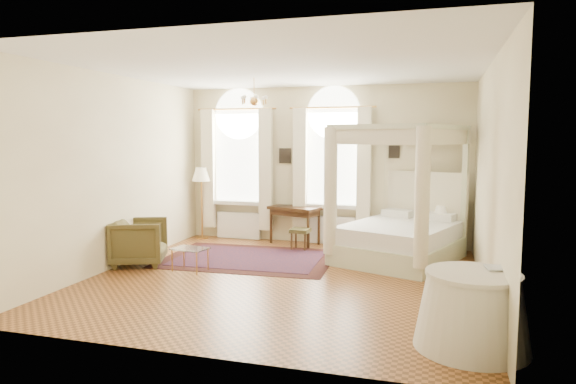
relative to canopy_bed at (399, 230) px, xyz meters
name	(u,v)px	position (x,y,z in m)	size (l,w,h in m)	color
ground	(283,279)	(-1.66, -1.79, -0.56)	(6.00, 6.00, 0.00)	#9D5F2D
room_walls	(283,154)	(-1.66, -1.79, 1.42)	(6.00, 6.00, 6.00)	#FEF2C1
window_left	(238,172)	(-3.56, 1.09, 0.93)	(1.62, 0.27, 3.29)	white
window_right	(332,174)	(-1.46, 1.09, 0.93)	(1.62, 0.27, 3.29)	white
chandelier	(254,100)	(-2.56, -0.59, 2.35)	(0.51, 0.45, 0.50)	#B8843D
wall_pictures	(328,154)	(-1.57, 1.18, 1.33)	(2.54, 0.03, 0.39)	black
canopy_bed	(399,230)	(0.00, 0.00, 0.00)	(2.48, 2.73, 2.45)	beige
nightstand	(441,242)	(0.74, 0.64, -0.29)	(0.38, 0.34, 0.54)	#331C0E
nightstand_lamp	(441,213)	(0.72, 0.69, 0.25)	(0.27, 0.27, 0.40)	#B8843D
writing_desk	(295,212)	(-2.22, 0.91, 0.12)	(1.18, 0.85, 0.79)	#331C0E
laptop	(284,206)	(-2.43, 0.87, 0.25)	(0.29, 0.19, 0.02)	black
stool	(300,232)	(-1.96, 0.42, -0.21)	(0.38, 0.38, 0.42)	#403B1B
armchair	(139,242)	(-4.36, -1.58, -0.15)	(0.87, 0.89, 0.81)	#4C4220
coffee_table	(190,250)	(-3.30, -1.73, -0.21)	(0.63, 0.49, 0.39)	white
floor_lamp	(201,178)	(-4.36, 0.91, 0.79)	(0.41, 0.41, 1.58)	#B8843D
oriental_rug	(249,258)	(-2.68, -0.62, -0.55)	(3.19, 2.36, 0.01)	#3A130E
side_table	(472,311)	(1.04, -3.76, -0.15)	(1.21, 1.21, 0.82)	beige
book	(486,268)	(1.18, -3.57, 0.28)	(0.19, 0.25, 0.02)	black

